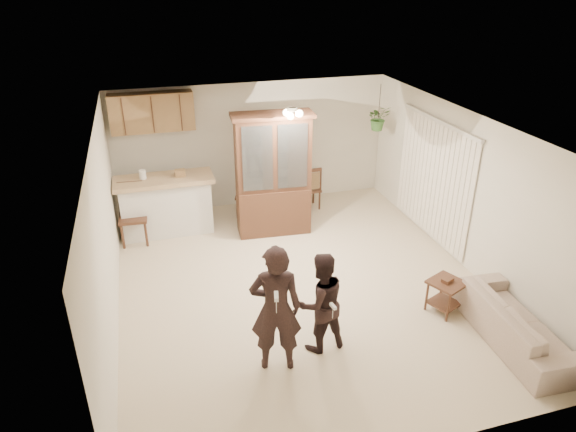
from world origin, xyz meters
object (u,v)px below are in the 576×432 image
object	(u,v)px
chair_hutch_right	(309,196)
adult	(276,305)
sofa	(518,317)
china_hutch	(273,176)
chair_hutch_left	(247,202)
child	(320,303)
side_table	(445,296)
chair_bar	(135,227)

from	to	relation	value
chair_hutch_right	adult	bearing A→B (deg)	63.42
sofa	china_hutch	world-z (taller)	china_hutch
chair_hutch_left	child	bearing A→B (deg)	-70.51
side_table	chair_hutch_left	world-z (taller)	chair_hutch_left
child	chair_bar	size ratio (longest dim) A/B	1.24
side_table	chair_bar	size ratio (longest dim) A/B	0.54
side_table	sofa	bearing A→B (deg)	-56.98
adult	chair_bar	distance (m)	4.15
sofa	adult	size ratio (longest dim) A/B	1.04
adult	chair_bar	xyz separation A→B (m)	(-1.60, 3.78, -0.59)
china_hutch	chair_hutch_right	xyz separation A→B (m)	(0.96, 0.81, -0.85)
china_hutch	chair_bar	distance (m)	2.63
side_table	chair_hutch_left	xyz separation A→B (m)	(-2.04, 3.92, 0.01)
chair_hutch_right	china_hutch	bearing A→B (deg)	36.68
adult	child	distance (m)	0.69
child	side_table	distance (m)	2.03
adult	chair_hutch_right	xyz separation A→B (m)	(1.86, 4.33, -0.64)
sofa	china_hutch	distance (m)	4.60
chair_bar	chair_hutch_left	xyz separation A→B (m)	(2.17, 0.56, -0.04)
chair_hutch_right	child	bearing A→B (deg)	70.11
chair_bar	adult	bearing A→B (deg)	-62.97
china_hutch	chair_hutch_left	bearing A→B (deg)	116.09
chair_hutch_left	chair_hutch_right	distance (m)	1.29
chair_bar	side_table	bearing A→B (deg)	-34.62
child	china_hutch	xyz separation A→B (m)	(0.27, 3.33, 0.43)
china_hutch	side_table	xyz separation A→B (m)	(1.71, -3.11, -0.85)
child	chair_hutch_left	size ratio (longest dim) A/B	1.41
child	side_table	size ratio (longest dim) A/B	2.30
child	chair_bar	distance (m)	4.25
china_hutch	chair_hutch_left	xyz separation A→B (m)	(-0.33, 0.82, -0.84)
side_table	chair_hutch_left	distance (m)	4.42
china_hutch	chair_bar	world-z (taller)	china_hutch
side_table	chair_hutch_right	distance (m)	3.99
adult	chair_hutch_right	distance (m)	4.75
child	chair_hutch_left	xyz separation A→B (m)	(-0.06, 4.15, -0.41)
china_hutch	chair_bar	size ratio (longest dim) A/B	2.06
sofa	child	bearing A→B (deg)	80.00
child	chair_bar	xyz separation A→B (m)	(-2.23, 3.59, -0.37)
chair_bar	chair_hutch_right	bearing A→B (deg)	13.08
adult	child	size ratio (longest dim) A/B	1.33
adult	child	bearing A→B (deg)	-150.25
adult	chair_hutch_left	size ratio (longest dim) A/B	1.88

